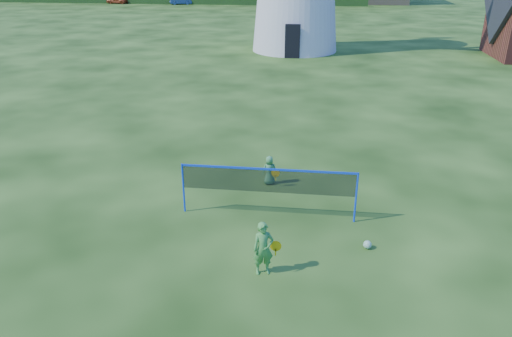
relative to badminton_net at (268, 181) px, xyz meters
The scene contains 8 objects.
ground 1.34m from the badminton_net, 140.96° to the right, with size 220.00×220.00×0.00m, color black.
badminton_net is the anchor object (origin of this frame).
player_girl 2.80m from the badminton_net, 86.45° to the right, with size 0.71×0.47×1.37m.
player_boy 2.32m from the badminton_net, 94.42° to the left, with size 0.63×0.45×0.99m.
play_ball 3.25m from the badminton_net, 26.25° to the right, with size 0.22×0.22×0.22m, color green.
hedge 69.33m from the badminton_net, 108.99° to the left, with size 62.00×0.80×1.00m, color #193814.
car_left 71.95m from the badminton_net, 115.18° to the left, with size 1.38×3.43×1.17m, color #993D1B.
car_right 68.09m from the badminton_net, 107.35° to the left, with size 1.17×3.35×1.10m, color navy.
Camera 1 is at (1.75, -11.95, 7.04)m, focal length 33.94 mm.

